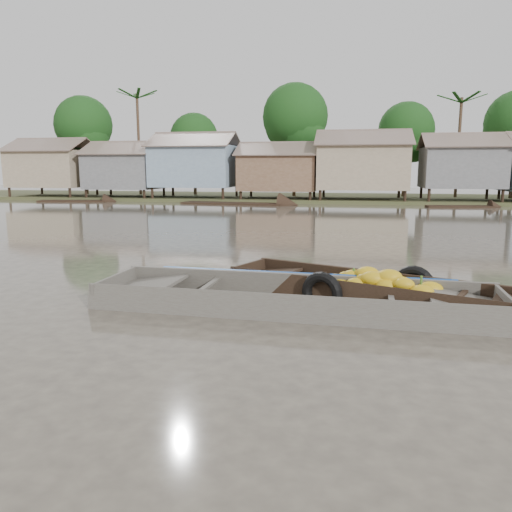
# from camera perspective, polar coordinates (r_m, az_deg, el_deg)

# --- Properties ---
(ground) EXTENTS (120.00, 120.00, 0.00)m
(ground) POSITION_cam_1_polar(r_m,az_deg,el_deg) (9.72, 0.11, -5.22)
(ground) COLOR #453E35
(ground) RESTS_ON ground
(riverbank) EXTENTS (120.00, 12.47, 10.22)m
(riverbank) POSITION_cam_1_polar(r_m,az_deg,el_deg) (41.11, 12.75, 10.49)
(riverbank) COLOR #384723
(riverbank) RESTS_ON ground
(banana_boat) EXTENTS (6.34, 3.75, 0.90)m
(banana_boat) POSITION_cam_1_polar(r_m,az_deg,el_deg) (10.04, 13.46, -3.84)
(banana_boat) COLOR black
(banana_boat) RESTS_ON ground
(viewer_boat) EXTENTS (7.44, 2.19, 0.59)m
(viewer_boat) POSITION_cam_1_polar(r_m,az_deg,el_deg) (9.34, 4.53, -5.52)
(viewer_boat) COLOR #48433D
(viewer_boat) RESTS_ON ground
(distant_boats) EXTENTS (48.78, 14.90, 0.35)m
(distant_boats) POSITION_cam_1_polar(r_m,az_deg,el_deg) (33.46, 21.36, 4.86)
(distant_boats) COLOR black
(distant_boats) RESTS_ON ground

